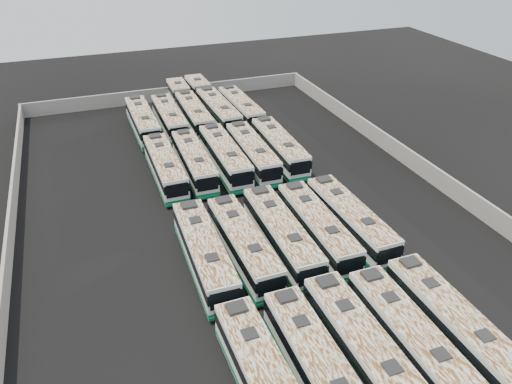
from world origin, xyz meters
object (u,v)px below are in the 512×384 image
bus_midfront_far_left (204,253)px  bus_back_left (169,118)px  bus_midback_far_left (165,167)px  bus_front_right (410,340)px  bus_front_far_left (266,383)px  bus_midfront_left (243,245)px  bus_midfront_right (317,228)px  bus_midfront_far_right (350,220)px  bus_midback_far_right (279,147)px  bus_back_right (211,103)px  bus_back_center (189,107)px  bus_midback_left (194,162)px  bus_midback_center (225,156)px  bus_front_far_right (452,324)px  bus_back_far_left (143,121)px  bus_midfront_center (281,235)px  bus_front_left (318,368)px  bus_front_center (364,351)px  bus_back_far_right (241,109)px  bus_midback_right (252,153)px

bus_midfront_far_left → bus_back_left: 32.03m
bus_midback_far_left → bus_front_right: bearing=-71.5°
bus_front_far_left → bus_midfront_left: 14.73m
bus_midfront_right → bus_midfront_far_right: bearing=2.2°
bus_midback_far_right → bus_back_right: bus_back_right is taller
bus_back_center → bus_back_right: (3.49, -0.02, 0.07)m
bus_midfront_right → bus_midback_left: size_ratio=1.01×
bus_midfront_far_left → bus_midback_center: bus_midback_center is taller
bus_back_left → bus_back_center: 5.03m
bus_midfront_left → bus_midfront_right: (7.27, 0.10, 0.01)m
bus_front_far_left → bus_midfront_left: size_ratio=1.01×
bus_front_far_right → bus_midback_left: 33.46m
bus_front_far_left → bus_midback_far_right: 34.80m
bus_midfront_right → bus_back_far_left: bearing=109.8°
bus_front_right → bus_midfront_right: (0.13, 14.62, 0.00)m
bus_midfront_right → bus_midfront_center: bearing=-179.8°
bus_front_left → bus_midback_center: size_ratio=0.97×
bus_back_far_left → bus_back_center: (7.31, 3.53, -0.06)m
bus_front_left → bus_midfront_center: size_ratio=0.97×
bus_midfront_far_left → bus_back_right: bearing=74.2°
bus_front_center → bus_front_left: bearing=-178.1°
bus_midfront_center → bus_midfront_far_right: bus_midfront_center is taller
bus_midfront_far_left → bus_midfront_far_right: size_ratio=1.02×
bus_midfront_center → bus_back_left: (-3.59, 31.65, -0.07)m
bus_back_left → bus_midback_left: bearing=-90.3°
bus_front_far_left → bus_back_center: bearing=80.7°
bus_front_far_right → bus_midback_far_right: bus_midback_far_right is taller
bus_back_far_right → bus_front_far_left: bearing=-108.4°
bus_midback_far_right → bus_midfront_far_right: bearing=-88.5°
bus_midfront_far_left → bus_back_far_right: (14.26, 31.88, -0.05)m
bus_back_far_left → bus_back_left: size_ratio=1.03×
bus_midback_right → bus_back_far_right: (3.58, 14.71, -0.02)m
bus_midback_far_left → bus_midback_right: bus_midback_right is taller
bus_midfront_left → bus_midback_left: (-0.03, 17.41, -0.01)m
bus_front_far_left → bus_front_center: bearing=-1.0°
bus_midfront_center → bus_midfront_far_left: bearing=-178.1°
bus_midback_right → bus_back_center: bearing=101.7°
bus_front_far_left → bus_midfront_center: bearing=62.5°
bus_midback_right → bus_back_right: 18.14m
bus_midfront_left → bus_front_far_left: bearing=-104.9°
bus_back_left → bus_back_far_right: bearing=0.5°
bus_back_far_right → bus_midback_right: bearing=-105.0°
bus_midback_center → bus_midfront_left: bearing=-101.6°
bus_back_center → bus_midfront_far_right: bearing=-77.9°
bus_front_far_left → bus_midfront_far_right: bearing=44.4°
bus_midfront_center → bus_midfront_right: bearing=-0.0°
bus_back_center → bus_back_far_right: 7.81m
bus_front_center → bus_midback_far_right: (7.15, 31.74, -0.02)m
bus_front_far_right → bus_midfront_right: 14.78m
bus_midfront_left → bus_front_right: bearing=-65.0°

